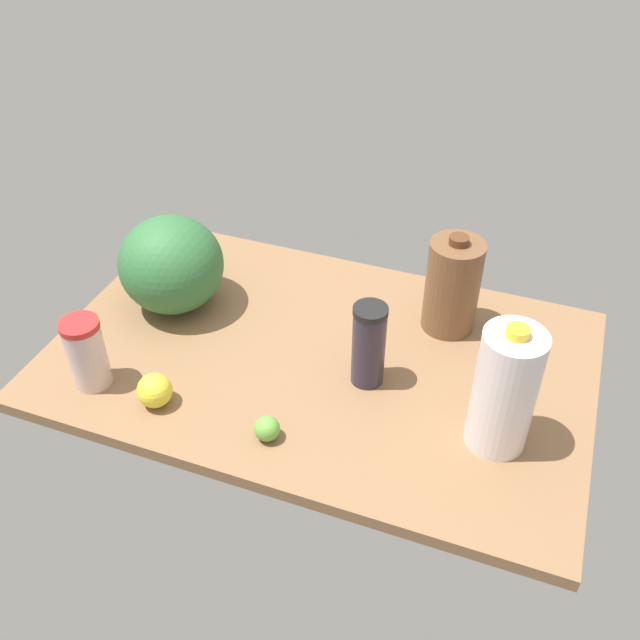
{
  "coord_description": "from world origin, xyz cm",
  "views": [
    {
      "loc": [
        -42.04,
        112.87,
        110.36
      ],
      "look_at": [
        0.0,
        0.0,
        13.0
      ],
      "focal_mm": 40.0,
      "sensor_mm": 36.0,
      "label": 1
    }
  ],
  "objects": [
    {
      "name": "lemon_by_jug",
      "position": [
        26.67,
        26.27,
        6.67
      ],
      "size": [
        7.33,
        7.33,
        7.33
      ],
      "primitive_type": "sphere",
      "color": "yellow",
      "rests_on": "countertop"
    },
    {
      "name": "chocolate_milk_jug",
      "position": [
        -24.61,
        -20.5,
        14.5
      ],
      "size": [
        12.47,
        12.47,
        24.57
      ],
      "color": "brown",
      "rests_on": "countertop"
    },
    {
      "name": "countertop",
      "position": [
        0.0,
        0.0,
        1.5
      ],
      "size": [
        120.0,
        76.0,
        3.0
      ],
      "primitive_type": "cube",
      "color": "#8A6342",
      "rests_on": "ground"
    },
    {
      "name": "watermelon",
      "position": [
        39.61,
        -5.39,
        14.64
      ],
      "size": [
        24.77,
        24.77,
        23.28
      ],
      "primitive_type": "ellipsoid",
      "color": "#326D3A",
      "rests_on": "countertop"
    },
    {
      "name": "lime_loose",
      "position": [
        1.1,
        26.97,
        5.58
      ],
      "size": [
        5.15,
        5.15,
        5.15
      ],
      "primitive_type": "sphere",
      "color": "#66AD3F",
      "rests_on": "countertop"
    },
    {
      "name": "shaker_bottle",
      "position": [
        -12.36,
        4.03,
        12.84
      ],
      "size": [
        7.3,
        7.3,
        19.59
      ],
      "color": "#2F293B",
      "rests_on": "countertop"
    },
    {
      "name": "tumbler_cup",
      "position": [
        42.76,
        25.38,
        11.29
      ],
      "size": [
        8.24,
        8.24,
        16.5
      ],
      "color": "beige",
      "rests_on": "countertop"
    },
    {
      "name": "milk_jug",
      "position": [
        -41.19,
        11.65,
        16.53
      ],
      "size": [
        11.96,
        11.96,
        28.63
      ],
      "color": "white",
      "rests_on": "countertop"
    }
  ]
}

